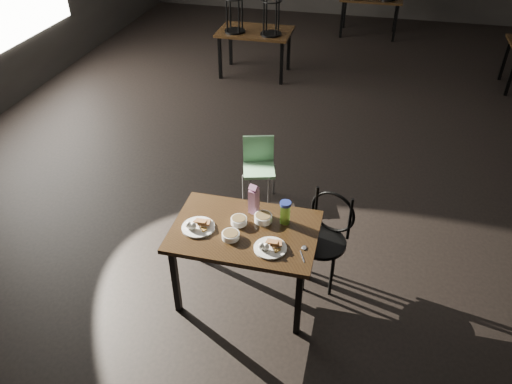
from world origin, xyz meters
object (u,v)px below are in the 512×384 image
(bentwood_chair, at_px, (326,233))
(school_chair, at_px, (259,163))
(juice_carton, at_px, (254,200))
(main_table, at_px, (245,237))
(water_bottle, at_px, (285,212))

(bentwood_chair, height_order, school_chair, bentwood_chair)
(juice_carton, bearing_deg, school_chair, 101.31)
(bentwood_chair, distance_m, school_chair, 1.42)
(main_table, height_order, water_bottle, water_bottle)
(main_table, relative_size, water_bottle, 5.82)
(main_table, height_order, school_chair, main_table)
(bentwood_chair, bearing_deg, school_chair, 146.52)
(water_bottle, bearing_deg, school_chair, 112.10)
(juice_carton, distance_m, school_chair, 1.33)
(juice_carton, relative_size, school_chair, 0.39)
(main_table, bearing_deg, juice_carton, 85.81)
(juice_carton, height_order, water_bottle, juice_carton)
(main_table, xyz_separation_m, juice_carton, (0.02, 0.25, 0.21))
(juice_carton, height_order, school_chair, juice_carton)
(juice_carton, bearing_deg, main_table, -94.19)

